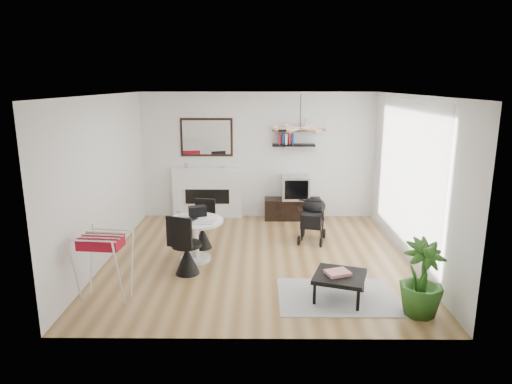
{
  "coord_description": "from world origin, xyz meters",
  "views": [
    {
      "loc": [
        0.04,
        -7.23,
        2.89
      ],
      "look_at": [
        -0.03,
        0.4,
        1.05
      ],
      "focal_mm": 32.0,
      "sensor_mm": 36.0,
      "label": 1
    }
  ],
  "objects_px": {
    "crt_tv": "(296,187)",
    "potted_plant": "(422,279)",
    "fireplace": "(208,187)",
    "tv_console": "(293,209)",
    "dining_table": "(195,234)",
    "stroller": "(313,221)",
    "drying_rack": "(104,265)",
    "coffee_table": "(340,277)"
  },
  "relations": [
    {
      "from": "potted_plant",
      "to": "drying_rack",
      "type": "bearing_deg",
      "value": 174.88
    },
    {
      "from": "crt_tv",
      "to": "stroller",
      "type": "xyz_separation_m",
      "value": [
        0.22,
        -1.38,
        -0.32
      ]
    },
    {
      "from": "dining_table",
      "to": "fireplace",
      "type": "bearing_deg",
      "value": 91.5
    },
    {
      "from": "fireplace",
      "to": "potted_plant",
      "type": "relative_size",
      "value": 2.19
    },
    {
      "from": "stroller",
      "to": "potted_plant",
      "type": "bearing_deg",
      "value": -55.23
    },
    {
      "from": "potted_plant",
      "to": "coffee_table",
      "type": "bearing_deg",
      "value": 155.48
    },
    {
      "from": "drying_rack",
      "to": "potted_plant",
      "type": "relative_size",
      "value": 0.96
    },
    {
      "from": "tv_console",
      "to": "coffee_table",
      "type": "distance_m",
      "value": 3.77
    },
    {
      "from": "fireplace",
      "to": "crt_tv",
      "type": "relative_size",
      "value": 3.72
    },
    {
      "from": "tv_console",
      "to": "drying_rack",
      "type": "xyz_separation_m",
      "value": [
        -2.8,
        -3.82,
        0.27
      ]
    },
    {
      "from": "crt_tv",
      "to": "drying_rack",
      "type": "xyz_separation_m",
      "value": [
        -2.85,
        -3.81,
        -0.21
      ]
    },
    {
      "from": "crt_tv",
      "to": "fireplace",
      "type": "bearing_deg",
      "value": 175.56
    },
    {
      "from": "dining_table",
      "to": "stroller",
      "type": "relative_size",
      "value": 1.06
    },
    {
      "from": "tv_console",
      "to": "dining_table",
      "type": "relative_size",
      "value": 1.27
    },
    {
      "from": "tv_console",
      "to": "crt_tv",
      "type": "distance_m",
      "value": 0.48
    },
    {
      "from": "potted_plant",
      "to": "crt_tv",
      "type": "bearing_deg",
      "value": 106.91
    },
    {
      "from": "dining_table",
      "to": "stroller",
      "type": "xyz_separation_m",
      "value": [
        2.06,
        0.98,
        -0.07
      ]
    },
    {
      "from": "fireplace",
      "to": "drying_rack",
      "type": "distance_m",
      "value": 4.08
    },
    {
      "from": "stroller",
      "to": "coffee_table",
      "type": "xyz_separation_m",
      "value": [
        0.11,
        -2.37,
        -0.07
      ]
    },
    {
      "from": "fireplace",
      "to": "dining_table",
      "type": "height_order",
      "value": "fireplace"
    },
    {
      "from": "crt_tv",
      "to": "tv_console",
      "type": "bearing_deg",
      "value": 176.55
    },
    {
      "from": "crt_tv",
      "to": "coffee_table",
      "type": "distance_m",
      "value": 3.78
    },
    {
      "from": "tv_console",
      "to": "crt_tv",
      "type": "bearing_deg",
      "value": -3.45
    },
    {
      "from": "fireplace",
      "to": "tv_console",
      "type": "height_order",
      "value": "fireplace"
    },
    {
      "from": "coffee_table",
      "to": "potted_plant",
      "type": "bearing_deg",
      "value": -24.52
    },
    {
      "from": "tv_console",
      "to": "dining_table",
      "type": "height_order",
      "value": "dining_table"
    },
    {
      "from": "fireplace",
      "to": "potted_plant",
      "type": "xyz_separation_m",
      "value": [
        3.18,
        -4.33,
        -0.19
      ]
    },
    {
      "from": "tv_console",
      "to": "potted_plant",
      "type": "xyz_separation_m",
      "value": [
        1.33,
        -4.19,
        0.27
      ]
    },
    {
      "from": "drying_rack",
      "to": "crt_tv",
      "type": "bearing_deg",
      "value": 59.16
    },
    {
      "from": "fireplace",
      "to": "coffee_table",
      "type": "distance_m",
      "value": 4.51
    },
    {
      "from": "tv_console",
      "to": "drying_rack",
      "type": "relative_size",
      "value": 1.27
    },
    {
      "from": "stroller",
      "to": "potted_plant",
      "type": "relative_size",
      "value": 0.91
    },
    {
      "from": "tv_console",
      "to": "potted_plant",
      "type": "bearing_deg",
      "value": -72.42
    },
    {
      "from": "crt_tv",
      "to": "potted_plant",
      "type": "bearing_deg",
      "value": -73.09
    },
    {
      "from": "stroller",
      "to": "dining_table",
      "type": "bearing_deg",
      "value": -140.29
    },
    {
      "from": "coffee_table",
      "to": "fireplace",
      "type": "bearing_deg",
      "value": 119.76
    },
    {
      "from": "dining_table",
      "to": "drying_rack",
      "type": "xyz_separation_m",
      "value": [
        -1.01,
        -1.44,
        0.04
      ]
    },
    {
      "from": "fireplace",
      "to": "stroller",
      "type": "xyz_separation_m",
      "value": [
        2.12,
        -1.53,
        -0.3
      ]
    },
    {
      "from": "drying_rack",
      "to": "coffee_table",
      "type": "xyz_separation_m",
      "value": [
        3.17,
        0.06,
        -0.18
      ]
    },
    {
      "from": "stroller",
      "to": "coffee_table",
      "type": "height_order",
      "value": "stroller"
    },
    {
      "from": "dining_table",
      "to": "potted_plant",
      "type": "bearing_deg",
      "value": -30.25
    },
    {
      "from": "drying_rack",
      "to": "stroller",
      "type": "relative_size",
      "value": 1.06
    }
  ]
}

